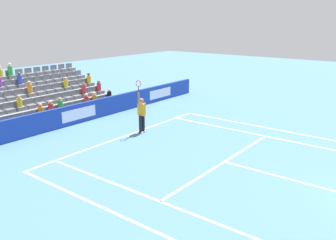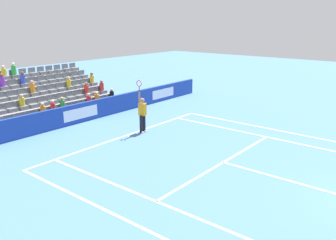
{
  "view_description": "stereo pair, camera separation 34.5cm",
  "coord_description": "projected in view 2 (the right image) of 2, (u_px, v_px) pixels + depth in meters",
  "views": [
    {
      "loc": [
        11.95,
        -0.01,
        5.54
      ],
      "look_at": [
        -0.43,
        -9.61,
        1.1
      ],
      "focal_mm": 38.16,
      "sensor_mm": 36.0,
      "label": 1
    },
    {
      "loc": [
        11.74,
        0.26,
        5.54
      ],
      "look_at": [
        -0.43,
        -9.61,
        1.1
      ],
      "focal_mm": 38.16,
      "sensor_mm": 36.0,
      "label": 2
    }
  ],
  "objects": [
    {
      "name": "line_baseline",
      "position": [
        127.0,
        135.0,
        17.64
      ],
      "size": [
        10.97,
        0.1,
        0.01
      ],
      "primitive_type": "cube",
      "color": "white",
      "rests_on": "ground"
    },
    {
      "name": "tennis_player",
      "position": [
        142.0,
        113.0,
        17.84
      ],
      "size": [
        0.53,
        0.38,
        2.85
      ],
      "color": "black",
      "rests_on": "ground"
    },
    {
      "name": "line_doubles_sideline_left",
      "position": [
        137.0,
        225.0,
        9.94
      ],
      "size": [
        0.1,
        11.89,
        0.01
      ],
      "primitive_type": "cube",
      "color": "white",
      "rests_on": "ground"
    },
    {
      "name": "line_doubles_sideline_right",
      "position": [
        286.0,
        132.0,
        18.14
      ],
      "size": [
        0.1,
        11.89,
        0.01
      ],
      "primitive_type": "cube",
      "color": "white",
      "rests_on": "ground"
    },
    {
      "name": "sponsor_barrier",
      "position": [
        80.0,
        113.0,
        19.71
      ],
      "size": [
        21.26,
        0.22,
        1.08
      ],
      "color": "#193899",
      "rests_on": "ground"
    },
    {
      "name": "line_service",
      "position": [
        223.0,
        162.0,
        14.32
      ],
      "size": [
        8.23,
        0.1,
        0.01
      ],
      "primitive_type": "cube",
      "color": "white",
      "rests_on": "ground"
    },
    {
      "name": "line_centre_service",
      "position": [
        303.0,
        185.0,
        12.38
      ],
      "size": [
        0.1,
        6.4,
        0.01
      ],
      "primitive_type": "cube",
      "color": "white",
      "rests_on": "ground"
    },
    {
      "name": "stadium_stand",
      "position": [
        43.0,
        99.0,
        21.79
      ],
      "size": [
        7.44,
        4.75,
        3.04
      ],
      "color": "gray",
      "rests_on": "ground"
    },
    {
      "name": "line_singles_sideline_left",
      "position": [
        167.0,
        206.0,
        10.97
      ],
      "size": [
        0.1,
        11.89,
        0.01
      ],
      "primitive_type": "cube",
      "color": "white",
      "rests_on": "ground"
    },
    {
      "name": "line_centre_mark",
      "position": [
        128.0,
        136.0,
        17.58
      ],
      "size": [
        0.1,
        0.2,
        0.01
      ],
      "primitive_type": "cube",
      "color": "white",
      "rests_on": "ground"
    },
    {
      "name": "line_singles_sideline_right",
      "position": [
        276.0,
        139.0,
        17.12
      ],
      "size": [
        0.1,
        11.89,
        0.01
      ],
      "primitive_type": "cube",
      "color": "white",
      "rests_on": "ground"
    }
  ]
}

